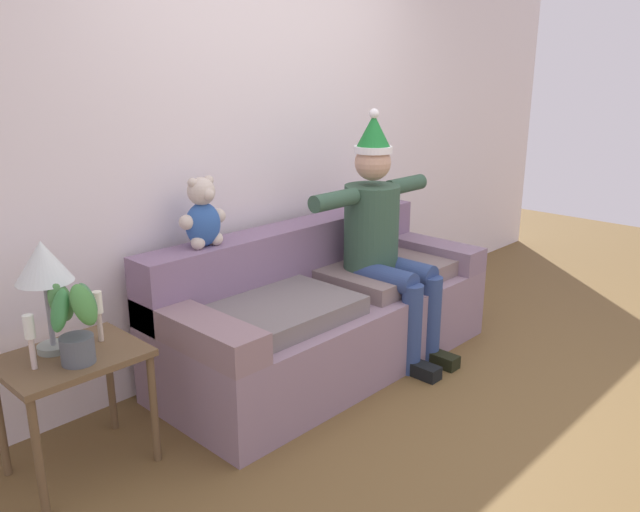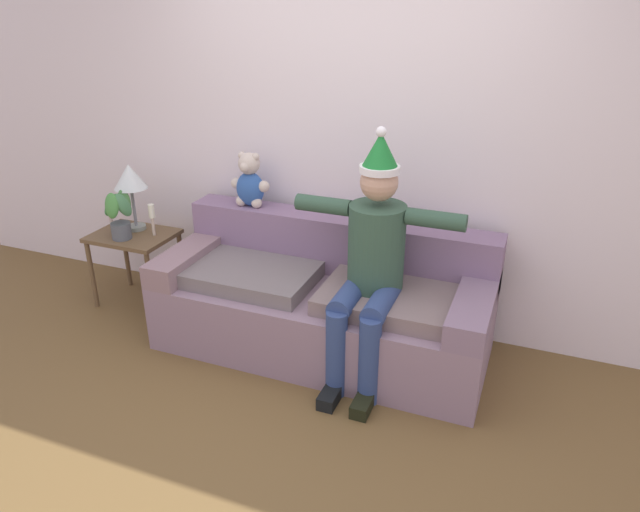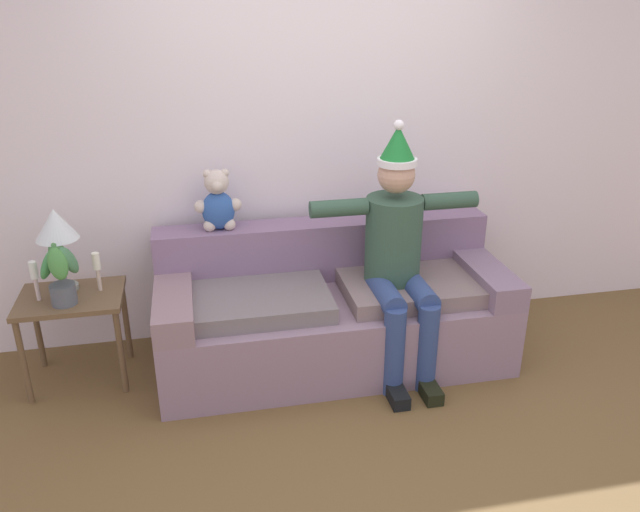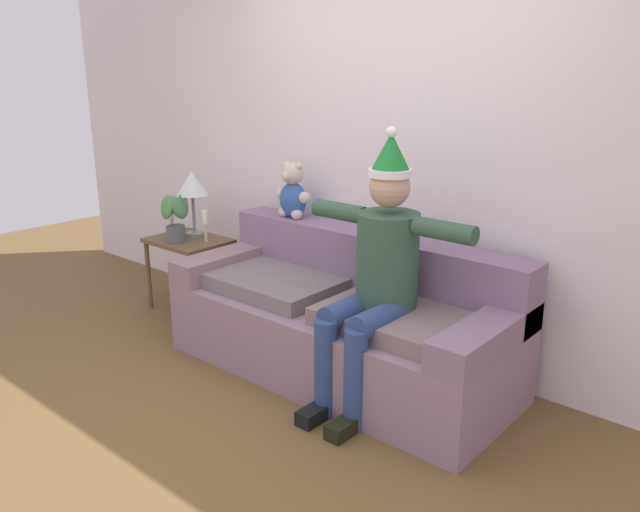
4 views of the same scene
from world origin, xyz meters
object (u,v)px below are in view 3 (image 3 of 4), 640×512
at_px(side_table, 72,309).
at_px(candle_tall, 35,276).
at_px(person_seated, 398,250).
at_px(table_lamp, 56,228).
at_px(teddy_bear, 218,203).
at_px(candle_short, 97,267).
at_px(potted_plant, 60,273).
at_px(couch, 332,310).

relative_size(side_table, candle_tall, 2.47).
bearing_deg(side_table, person_seated, -6.43).
distance_m(side_table, table_lamp, 0.48).
relative_size(teddy_bear, candle_short, 1.61).
distance_m(table_lamp, potted_plant, 0.27).
distance_m(table_lamp, candle_short, 0.31).
bearing_deg(potted_plant, candle_short, 38.70).
distance_m(side_table, candle_tall, 0.29).
xyz_separation_m(side_table, table_lamp, (-0.03, 0.09, 0.47)).
xyz_separation_m(teddy_bear, candle_tall, (-1.05, -0.24, -0.28)).
bearing_deg(teddy_bear, candle_tall, -167.41).
height_order(teddy_bear, candle_short, teddy_bear).
bearing_deg(teddy_bear, table_lamp, -172.30).
bearing_deg(candle_tall, potted_plant, -27.10).
bearing_deg(candle_short, side_table, -166.34).
bearing_deg(person_seated, candle_short, 171.68).
bearing_deg(person_seated, candle_tall, 174.63).
relative_size(couch, candle_tall, 9.03).
bearing_deg(potted_plant, couch, 1.74).
xyz_separation_m(person_seated, table_lamp, (-1.94, 0.31, 0.17)).
xyz_separation_m(side_table, candle_tall, (-0.16, -0.02, 0.24)).
xyz_separation_m(table_lamp, potted_plant, (0.02, -0.19, -0.20)).
distance_m(candle_tall, candle_short, 0.33).
bearing_deg(candle_tall, candle_short, 10.33).
height_order(person_seated, candle_tall, person_seated).
relative_size(potted_plant, candle_tall, 1.58).
relative_size(side_table, potted_plant, 1.57).
height_order(couch, candle_tall, couch).
height_order(couch, side_table, couch).
distance_m(person_seated, candle_short, 1.76).
height_order(couch, potted_plant, potted_plant).
bearing_deg(couch, table_lamp, 174.82).
xyz_separation_m(couch, candle_tall, (-1.71, 0.03, 0.39)).
bearing_deg(couch, potted_plant, -178.26).
xyz_separation_m(table_lamp, candle_tall, (-0.13, -0.11, -0.23)).
height_order(side_table, potted_plant, potted_plant).
bearing_deg(candle_short, teddy_bear, 13.61).
bearing_deg(potted_plant, candle_tall, 152.90).
distance_m(person_seated, side_table, 1.94).
distance_m(person_seated, table_lamp, 1.97).
distance_m(side_table, candle_short, 0.29).
bearing_deg(table_lamp, candle_tall, -140.11).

